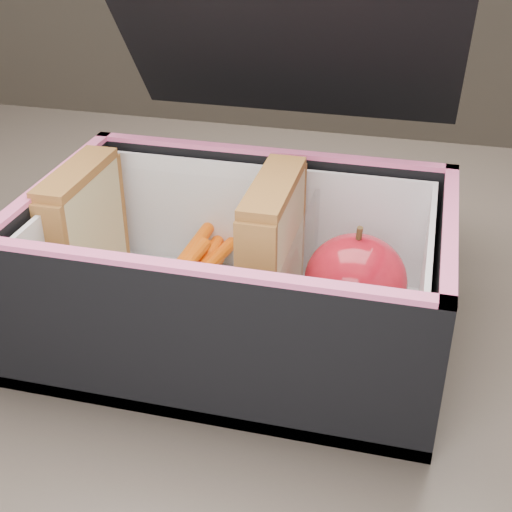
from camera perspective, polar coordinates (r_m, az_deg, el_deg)
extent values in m
cube|color=#50473D|center=(0.58, 1.16, -5.21)|extent=(1.20, 0.80, 0.03)
cube|color=black|center=(0.59, 2.47, 16.75)|extent=(0.28, 0.12, 0.15)
cube|color=tan|center=(0.55, -14.31, 1.76)|extent=(0.01, 0.09, 0.09)
cube|color=#B45166|center=(0.55, -13.56, 1.33)|extent=(0.01, 0.09, 0.09)
cube|color=tan|center=(0.55, -12.89, 1.59)|extent=(0.01, 0.09, 0.09)
cube|color=brown|center=(0.53, -14.25, 6.42)|extent=(0.03, 0.09, 0.01)
cube|color=tan|center=(0.50, 0.43, 0.21)|extent=(0.01, 0.09, 0.10)
cube|color=#B45166|center=(0.51, 1.32, -0.29)|extent=(0.01, 0.09, 0.09)
cube|color=tan|center=(0.50, 2.23, -0.01)|extent=(0.01, 0.09, 0.10)
cube|color=brown|center=(0.48, 1.40, 5.58)|extent=(0.03, 0.10, 0.01)
cylinder|color=#E05C0A|center=(0.55, -6.32, -2.53)|extent=(0.02, 0.08, 0.01)
cylinder|color=#E05C0A|center=(0.56, -3.68, -0.67)|extent=(0.03, 0.08, 0.01)
cylinder|color=#E05C0A|center=(0.53, -5.65, -0.99)|extent=(0.01, 0.08, 0.01)
cylinder|color=#E05C0A|center=(0.55, -5.93, -2.39)|extent=(0.02, 0.08, 0.01)
cylinder|color=#E05C0A|center=(0.55, -4.46, -1.29)|extent=(0.02, 0.08, 0.01)
cylinder|color=#E05C0A|center=(0.53, -5.90, -1.06)|extent=(0.02, 0.08, 0.01)
cylinder|color=#E05C0A|center=(0.55, -4.38, -2.23)|extent=(0.01, 0.08, 0.01)
cylinder|color=#E05C0A|center=(0.56, -4.06, -0.45)|extent=(0.01, 0.08, 0.01)
cylinder|color=#E05C0A|center=(0.56, -4.94, 0.78)|extent=(0.01, 0.08, 0.01)
cube|color=white|center=(0.52, 7.48, -5.32)|extent=(0.09, 0.09, 0.01)
ellipsoid|color=maroon|center=(0.50, 7.96, -1.99)|extent=(0.09, 0.09, 0.07)
cylinder|color=#4A351A|center=(0.48, 8.26, 1.74)|extent=(0.01, 0.01, 0.01)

